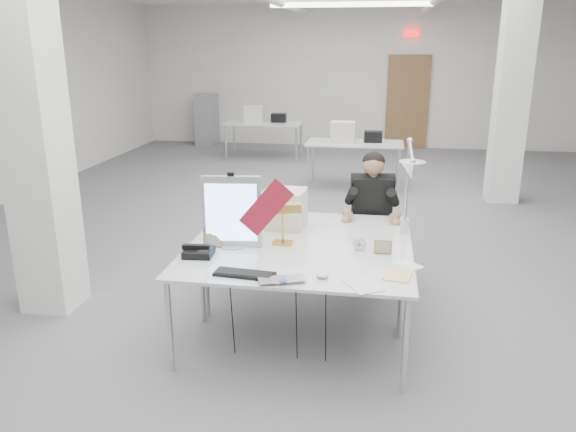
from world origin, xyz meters
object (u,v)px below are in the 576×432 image
(beige_monitor, at_px, (285,208))
(architect_lamp, at_px, (409,185))
(seated_person, at_px, (372,197))
(bankers_lamp, at_px, (283,224))
(desk_phone, at_px, (199,252))
(desk_main, at_px, (292,265))
(office_chair, at_px, (371,230))
(monitor, at_px, (232,212))
(laptop, at_px, (283,283))

(beige_monitor, distance_m, architect_lamp, 1.13)
(seated_person, relative_size, architect_lamp, 0.89)
(bankers_lamp, relative_size, desk_phone, 1.54)
(desk_main, height_order, bankers_lamp, bankers_lamp)
(office_chair, xyz_separation_m, monitor, (-1.09, -1.25, 0.50))
(desk_main, distance_m, beige_monitor, 0.91)
(laptop, height_order, bankers_lamp, bankers_lamp)
(monitor, bearing_deg, seated_person, 40.86)
(seated_person, xyz_separation_m, beige_monitor, (-0.76, -0.62, 0.02))
(desk_main, height_order, beige_monitor, beige_monitor)
(desk_main, relative_size, desk_phone, 8.13)
(bankers_lamp, height_order, desk_phone, bankers_lamp)
(desk_main, distance_m, desk_phone, 0.74)
(seated_person, height_order, architect_lamp, architect_lamp)
(seated_person, height_order, beige_monitor, seated_person)
(office_chair, xyz_separation_m, bankers_lamp, (-0.70, -1.12, 0.38))
(laptop, bearing_deg, beige_monitor, 79.37)
(beige_monitor, bearing_deg, monitor, -115.84)
(monitor, bearing_deg, beige_monitor, 53.67)
(seated_person, height_order, laptop, seated_person)
(desk_main, bearing_deg, office_chair, 70.14)
(desk_phone, bearing_deg, beige_monitor, 53.82)
(desk_main, xyz_separation_m, architect_lamp, (0.85, 0.64, 0.50))
(desk_phone, bearing_deg, laptop, -33.93)
(office_chair, height_order, bankers_lamp, bankers_lamp)
(desk_main, height_order, architect_lamp, architect_lamp)
(bankers_lamp, bearing_deg, architect_lamp, -3.03)
(bankers_lamp, height_order, beige_monitor, bankers_lamp)
(architect_lamp, bearing_deg, seated_person, 108.08)
(office_chair, bearing_deg, desk_main, -116.97)
(office_chair, distance_m, laptop, 2.02)
(office_chair, distance_m, monitor, 1.73)
(office_chair, bearing_deg, desk_phone, -137.97)
(beige_monitor, bearing_deg, office_chair, 44.90)
(monitor, distance_m, beige_monitor, 0.68)
(monitor, xyz_separation_m, laptop, (0.53, -0.68, -0.28))
(monitor, distance_m, architect_lamp, 1.44)
(desk_phone, height_order, architect_lamp, architect_lamp)
(beige_monitor, xyz_separation_m, architect_lamp, (1.06, -0.24, 0.32))
(laptop, xyz_separation_m, desk_phone, (-0.74, 0.43, 0.01))
(seated_person, xyz_separation_m, architect_lamp, (0.29, -0.85, 0.34))
(office_chair, relative_size, architect_lamp, 1.11)
(office_chair, bearing_deg, bankers_lamp, -129.11)
(desk_main, relative_size, monitor, 3.08)
(desk_phone, xyz_separation_m, architect_lamp, (1.59, 0.59, 0.46))
(monitor, bearing_deg, bankers_lamp, 11.24)
(laptop, xyz_separation_m, bankers_lamp, (-0.14, 0.81, 0.16))
(office_chair, xyz_separation_m, laptop, (-0.56, -1.93, 0.23))
(seated_person, distance_m, architect_lamp, 0.97)
(office_chair, relative_size, laptop, 3.35)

